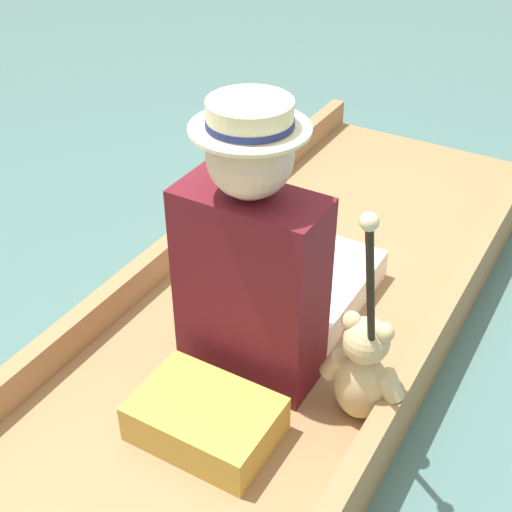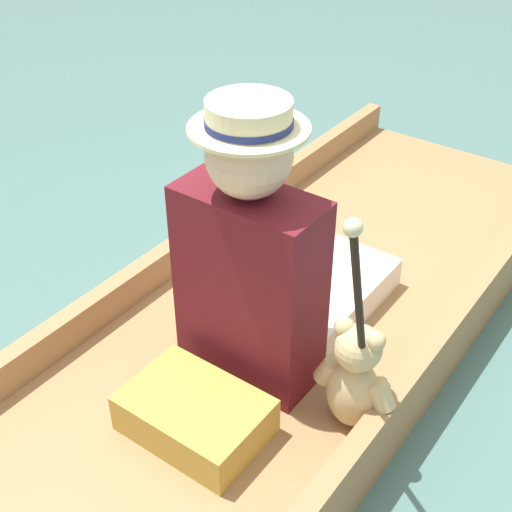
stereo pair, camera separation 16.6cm
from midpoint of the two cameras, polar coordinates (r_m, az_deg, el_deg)
ground_plane at (r=2.39m, az=-2.07°, el=-9.42°), size 16.00×16.00×0.00m
punt_boat at (r=2.34m, az=-2.11°, el=-8.14°), size 1.05×3.39×0.24m
seat_cushion at (r=2.01m, az=-6.49°, el=-12.93°), size 0.39×0.27×0.12m
seated_person at (r=2.09m, az=-1.41°, el=-0.78°), size 0.42×0.80×0.87m
teddy_bear at (r=1.99m, az=6.16°, el=-9.19°), size 0.25×0.15×0.36m
wine_glass at (r=2.54m, az=-4.97°, el=0.44°), size 0.07×0.07×0.19m
walking_cane at (r=1.75m, az=6.50°, el=-4.18°), size 0.04×0.23×0.76m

